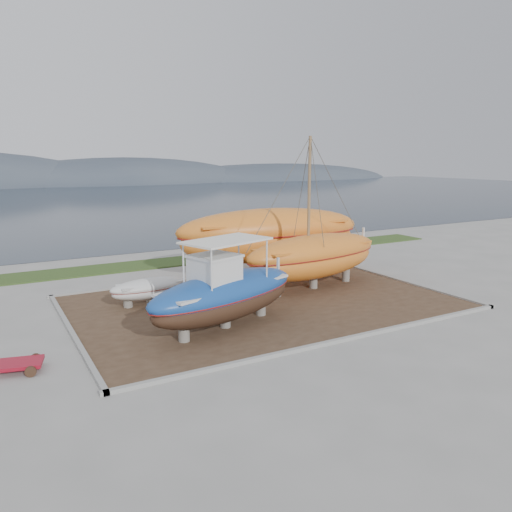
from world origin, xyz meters
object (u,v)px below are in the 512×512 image
red_trailer (17,367)px  white_dinghy (151,291)px  blue_caique (225,284)px  orange_sailboat (315,214)px  orange_bare_hull (271,242)px

red_trailer → white_dinghy: bearing=54.4°
blue_caique → orange_sailboat: size_ratio=0.86×
orange_sailboat → orange_bare_hull: size_ratio=0.76×
white_dinghy → orange_sailboat: 9.48m
blue_caique → red_trailer: 8.26m
orange_bare_hull → red_trailer: size_ratio=4.85×
blue_caique → orange_sailboat: bearing=7.8°
blue_caique → red_trailer: (-8.06, -0.47, -1.76)m
blue_caique → red_trailer: size_ratio=3.16×
blue_caique → orange_sailboat: 8.11m
orange_bare_hull → orange_sailboat: bearing=-81.3°
orange_bare_hull → red_trailer: 17.12m
blue_caique → orange_bare_hull: orange_bare_hull is taller
white_dinghy → blue_caique: bearing=-77.1°
orange_bare_hull → red_trailer: bearing=-144.7°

